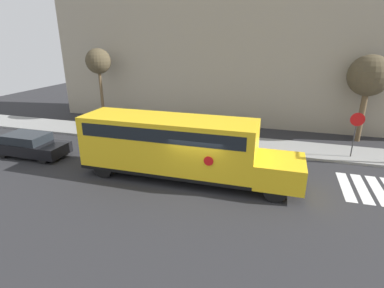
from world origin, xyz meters
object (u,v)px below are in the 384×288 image
(stop_sign, at_px, (356,128))
(tree_far_sidewalk, at_px, (98,62))
(tree_near_sidewalk, at_px, (369,77))
(school_bus, at_px, (176,145))
(parked_car, at_px, (30,145))

(stop_sign, height_order, tree_far_sidewalk, tree_far_sidewalk)
(tree_near_sidewalk, bearing_deg, school_bus, -138.00)
(school_bus, distance_m, stop_sign, 10.56)
(tree_far_sidewalk, bearing_deg, parked_car, -88.32)
(stop_sign, relative_size, tree_far_sidewalk, 0.47)
(parked_car, height_order, tree_near_sidewalk, tree_near_sidewalk)
(stop_sign, bearing_deg, school_bus, -149.61)
(school_bus, distance_m, parked_car, 9.60)
(parked_car, distance_m, stop_sign, 19.36)
(school_bus, bearing_deg, parked_car, 178.42)
(tree_near_sidewalk, bearing_deg, parked_car, -155.70)
(parked_car, xyz_separation_m, stop_sign, (18.64, 5.08, 1.21))
(parked_car, xyz_separation_m, tree_near_sidewalk, (19.71, 8.90, 3.74))
(tree_near_sidewalk, distance_m, tree_far_sidewalk, 19.97)
(stop_sign, xyz_separation_m, tree_near_sidewalk, (1.07, 3.82, 2.53))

